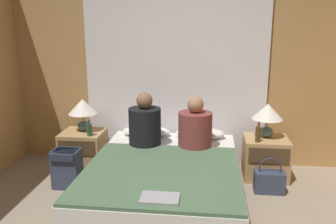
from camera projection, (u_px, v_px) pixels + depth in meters
wall_back at (176, 67)px, 4.50m from camera, size 4.30×0.06×2.50m
curtain_panel at (175, 78)px, 4.47m from camera, size 2.49×0.02×2.24m
bed at (165, 182)px, 3.65m from camera, size 1.52×2.06×0.42m
nightstand_left at (84, 150)px, 4.45m from camera, size 0.51×0.47×0.48m
nightstand_right at (265, 158)px, 4.21m from camera, size 0.51×0.47×0.48m
lamp_left at (83, 109)px, 4.38m from camera, size 0.36×0.36×0.40m
lamp_right at (268, 114)px, 4.13m from camera, size 0.36×0.36×0.40m
pillow_left at (146, 131)px, 4.43m from camera, size 0.60×0.30×0.12m
pillow_right at (200, 133)px, 4.35m from camera, size 0.60×0.30×0.12m
blanket_on_bed at (161, 172)px, 3.32m from camera, size 1.46×1.44×0.03m
person_left_in_bed at (145, 125)px, 4.02m from camera, size 0.37×0.37×0.63m
person_right_in_bed at (195, 128)px, 3.96m from camera, size 0.38×0.38×0.59m
beer_bottle_on_left_stand at (90, 130)px, 4.23m from camera, size 0.07×0.07×0.20m
beer_bottle_on_right_stand at (258, 134)px, 4.00m from camera, size 0.06×0.06×0.24m
laptop_on_bed at (160, 198)px, 2.78m from camera, size 0.31×0.20×0.02m
backpack_on_floor at (67, 166)px, 3.96m from camera, size 0.29×0.26×0.43m
handbag_on_floor at (269, 181)px, 3.85m from camera, size 0.32×0.17×0.39m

